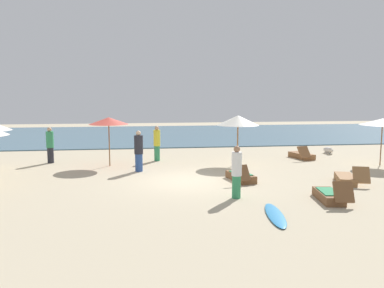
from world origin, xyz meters
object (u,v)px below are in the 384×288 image
object	(u,v)px
umbrella_1	(238,120)
lounger_3	(241,176)
umbrella_4	(109,121)
dog	(328,150)
lounger_0	(330,196)
umbrella_5	(383,122)
person_2	(139,151)
surfboard	(275,215)
person_3	(50,145)
person_0	(157,143)
lounger_4	(347,179)
person_1	(237,172)
lounger_2	(302,155)

from	to	relation	value
umbrella_1	lounger_3	size ratio (longest dim) A/B	1.32
umbrella_4	dog	distance (m)	12.13
lounger_0	dog	distance (m)	10.25
umbrella_4	umbrella_5	xyz separation A→B (m)	(12.48, -1.53, -0.06)
person_2	surfboard	size ratio (longest dim) A/B	0.77
lounger_0	person_3	bearing A→B (deg)	140.94
person_3	umbrella_4	bearing A→B (deg)	-22.08
person_0	person_3	world-z (taller)	person_0
lounger_4	person_0	distance (m)	8.99
person_1	person_2	xyz separation A→B (m)	(-3.08, 4.79, 0.03)
lounger_3	lounger_4	world-z (taller)	lounger_3
umbrella_4	dog	size ratio (longest dim) A/B	2.69
umbrella_5	lounger_4	size ratio (longest dim) A/B	1.23
umbrella_1	surfboard	bearing A→B (deg)	-96.77
lounger_3	person_2	distance (m)	4.60
lounger_2	person_1	xyz separation A→B (m)	(-5.21, -7.00, 0.68)
lounger_0	person_3	world-z (taller)	person_3
lounger_3	person_1	bearing A→B (deg)	-108.08
dog	lounger_3	bearing A→B (deg)	-137.50
person_2	person_3	size ratio (longest dim) A/B	1.02
umbrella_4	person_2	bearing A→B (deg)	-47.78
person_1	person_3	distance (m)	10.41
person_3	person_0	bearing A→B (deg)	-0.94
person_0	dog	world-z (taller)	person_0
umbrella_1	person_1	size ratio (longest dim) A/B	1.37
person_2	umbrella_1	bearing A→B (deg)	12.87
umbrella_1	umbrella_5	xyz separation A→B (m)	(6.54, -1.11, -0.05)
person_0	person_1	size ratio (longest dim) A/B	1.03
lounger_3	person_2	world-z (taller)	person_2
umbrella_4	lounger_3	size ratio (longest dim) A/B	1.28
lounger_3	person_0	distance (m)	5.83
dog	surfboard	size ratio (longest dim) A/B	0.37
lounger_3	person_1	size ratio (longest dim) A/B	1.04
person_1	umbrella_5	bearing A→B (deg)	30.43
person_2	person_3	bearing A→B (deg)	147.92
person_3	person_2	bearing A→B (deg)	-32.08
lounger_0	person_1	distance (m)	2.97
umbrella_4	person_3	bearing A→B (deg)	157.92
umbrella_5	surfboard	bearing A→B (deg)	-138.10
person_0	surfboard	size ratio (longest dim) A/B	0.76
lounger_2	lounger_0	bearing A→B (deg)	-107.32
lounger_4	umbrella_1	bearing A→B (deg)	125.21
lounger_2	person_0	bearing A→B (deg)	177.33
lounger_4	person_2	size ratio (longest dim) A/B	1.01
umbrella_4	surfboard	world-z (taller)	umbrella_4
person_0	person_1	distance (m)	7.67
person_3	dog	bearing A→B (deg)	3.86
umbrella_4	lounger_3	world-z (taller)	umbrella_4
lounger_4	surfboard	xyz separation A→B (m)	(-4.00, -3.45, -0.13)
person_2	person_3	distance (m)	4.97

